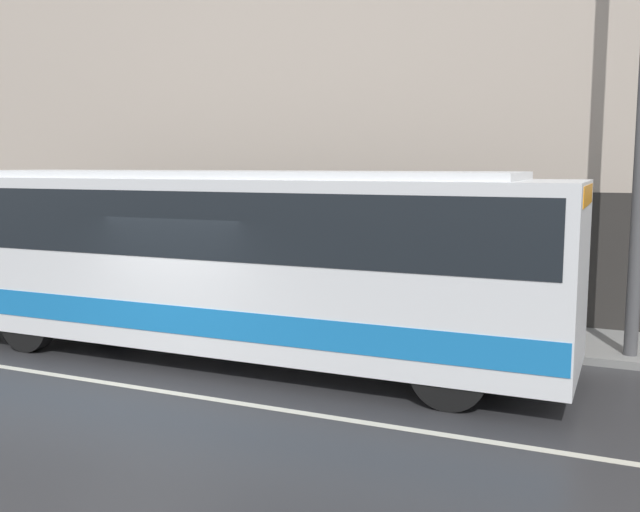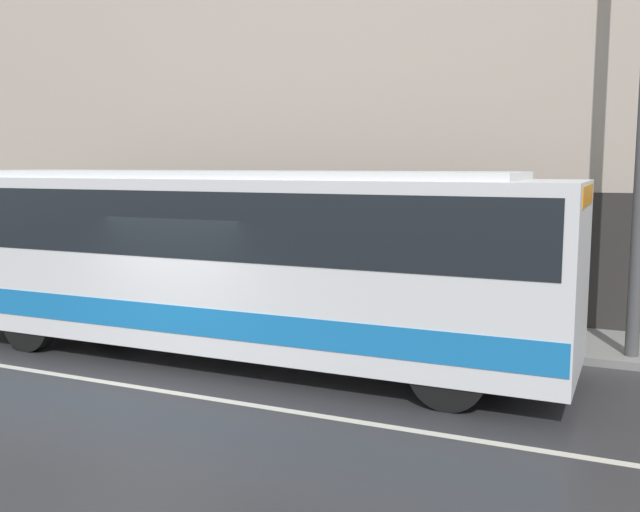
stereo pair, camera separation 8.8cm
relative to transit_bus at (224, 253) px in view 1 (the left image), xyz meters
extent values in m
plane|color=#2D2D30|center=(-0.18, -2.06, -1.82)|extent=(60.00, 60.00, 0.00)
cube|color=gray|center=(-0.18, 3.14, -1.75)|extent=(60.00, 2.39, 0.14)
cube|color=#B7A899|center=(-0.18, 4.48, 4.67)|extent=(60.00, 0.30, 12.97)
cube|color=#2D2B28|center=(-0.18, 4.32, -0.42)|extent=(60.00, 0.06, 2.80)
cube|color=beige|center=(-0.18, -2.06, -1.81)|extent=(54.00, 0.14, 0.01)
cube|color=white|center=(-0.01, 0.00, -0.09)|extent=(11.66, 2.53, 2.76)
cube|color=#1972BF|center=(-0.01, 0.00, -0.92)|extent=(11.61, 2.56, 0.45)
cube|color=black|center=(-0.01, 0.00, 0.59)|extent=(11.31, 2.55, 1.05)
cube|color=orange|center=(5.78, 0.00, 1.10)|extent=(0.12, 1.90, 0.28)
cube|color=white|center=(-0.01, 0.00, 1.35)|extent=(9.91, 2.15, 0.12)
cylinder|color=black|center=(4.23, -1.11, -1.28)|extent=(1.08, 0.28, 1.08)
cylinder|color=black|center=(4.23, 1.11, -1.28)|extent=(1.08, 0.28, 1.08)
cylinder|color=black|center=(-3.44, -1.11, -1.28)|extent=(1.08, 0.28, 1.08)
cylinder|color=black|center=(-3.44, 1.11, -1.28)|extent=(1.08, 0.28, 1.08)
cylinder|color=navy|center=(-1.64, 2.98, -1.00)|extent=(0.36, 0.36, 1.35)
sphere|color=tan|center=(-1.64, 2.98, -0.20)|extent=(0.25, 0.25, 0.25)
camera|label=1|loc=(6.41, -10.44, 1.52)|focal=40.00mm
camera|label=2|loc=(6.49, -10.41, 1.52)|focal=40.00mm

